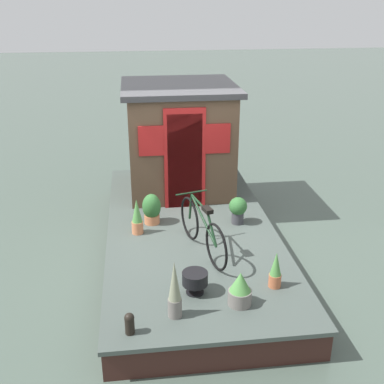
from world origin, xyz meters
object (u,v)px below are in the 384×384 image
(potted_plant_mint, at_px, (137,217))
(charcoal_grill, at_px, (195,279))
(bicycle, at_px, (202,229))
(mooring_bollard, at_px, (130,323))
(potted_plant_geranium, at_px, (152,209))
(potted_plant_sage, at_px, (240,289))
(potted_plant_lavender, at_px, (175,291))
(potted_plant_succulent, at_px, (276,270))
(potted_plant_rosemary, at_px, (238,209))
(houseboat_cabin, at_px, (179,137))

(potted_plant_mint, height_order, charcoal_grill, potted_plant_mint)
(bicycle, xyz_separation_m, charcoal_grill, (-1.02, 0.24, -0.17))
(mooring_bollard, bearing_deg, charcoal_grill, -50.22)
(potted_plant_mint, distance_m, potted_plant_geranium, 0.42)
(potted_plant_sage, height_order, potted_plant_lavender, potted_plant_lavender)
(potted_plant_succulent, bearing_deg, potted_plant_lavender, 108.66)
(potted_plant_lavender, distance_m, mooring_bollard, 0.63)
(potted_plant_succulent, xyz_separation_m, potted_plant_geranium, (2.07, 1.51, 0.02))
(potted_plant_lavender, height_order, mooring_bollard, potted_plant_lavender)
(potted_plant_geranium, xyz_separation_m, potted_plant_lavender, (-2.53, -0.15, 0.10))
(potted_plant_succulent, distance_m, mooring_bollard, 2.02)
(potted_plant_geranium, height_order, mooring_bollard, potted_plant_geranium)
(potted_plant_sage, distance_m, potted_plant_mint, 2.39)
(potted_plant_succulent, distance_m, potted_plant_rosemary, 1.89)
(houseboat_cabin, bearing_deg, potted_plant_geranium, 157.79)
(potted_plant_succulent, distance_m, potted_plant_geranium, 2.56)
(potted_plant_succulent, bearing_deg, potted_plant_rosemary, 2.67)
(potted_plant_sage, height_order, charcoal_grill, potted_plant_sage)
(potted_plant_succulent, bearing_deg, charcoal_grill, 90.70)
(potted_plant_geranium, bearing_deg, charcoal_grill, -167.80)
(potted_plant_mint, distance_m, potted_plant_lavender, 2.23)
(bicycle, distance_m, mooring_bollard, 2.04)
(potted_plant_sage, bearing_deg, bicycle, 11.76)
(potted_plant_succulent, xyz_separation_m, mooring_bollard, (-0.71, 1.89, -0.10))
(charcoal_grill, bearing_deg, bicycle, -13.22)
(potted_plant_mint, height_order, mooring_bollard, potted_plant_mint)
(potted_plant_geranium, xyz_separation_m, mooring_bollard, (-2.78, 0.38, -0.11))
(potted_plant_lavender, bearing_deg, bicycle, -20.16)
(potted_plant_succulent, bearing_deg, potted_plant_mint, 45.27)
(houseboat_cabin, relative_size, potted_plant_geranium, 4.04)
(houseboat_cabin, distance_m, charcoal_grill, 3.71)
(houseboat_cabin, distance_m, potted_plant_geranium, 1.81)
(mooring_bollard, bearing_deg, bicycle, -32.02)
(charcoal_grill, xyz_separation_m, mooring_bollard, (-0.69, 0.83, -0.06))
(potted_plant_succulent, distance_m, potted_plant_mint, 2.47)
(houseboat_cabin, bearing_deg, potted_plant_lavender, 173.39)
(potted_plant_succulent, height_order, potted_plant_rosemary, potted_plant_succulent)
(bicycle, distance_m, potted_plant_succulent, 1.30)
(mooring_bollard, bearing_deg, potted_plant_lavender, -65.03)
(bicycle, bearing_deg, potted_plant_lavender, 159.84)
(potted_plant_rosemary, bearing_deg, potted_plant_succulent, -177.33)
(potted_plant_mint, height_order, potted_plant_lavender, potted_plant_lavender)
(potted_plant_sage, relative_size, charcoal_grill, 1.35)
(bicycle, relative_size, potted_plant_rosemary, 3.50)
(potted_plant_succulent, height_order, mooring_bollard, potted_plant_succulent)
(potted_plant_succulent, distance_m, charcoal_grill, 1.06)
(bicycle, bearing_deg, potted_plant_rosemary, -39.47)
(houseboat_cabin, xyz_separation_m, potted_plant_geranium, (-1.52, 0.62, -0.76))
(bicycle, relative_size, potted_plant_mint, 2.73)
(bicycle, relative_size, potted_plant_geranium, 3.09)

